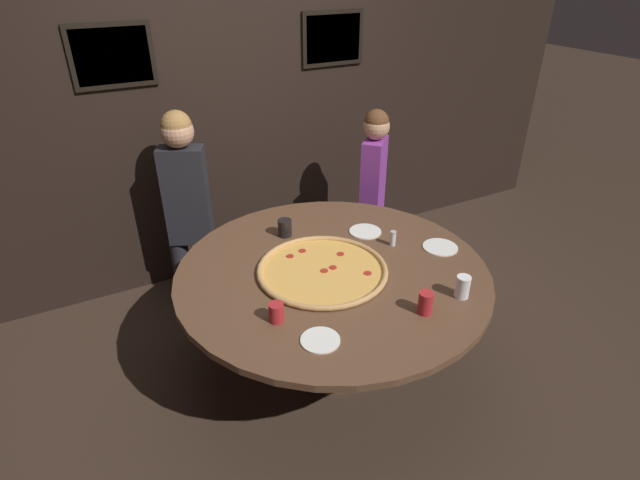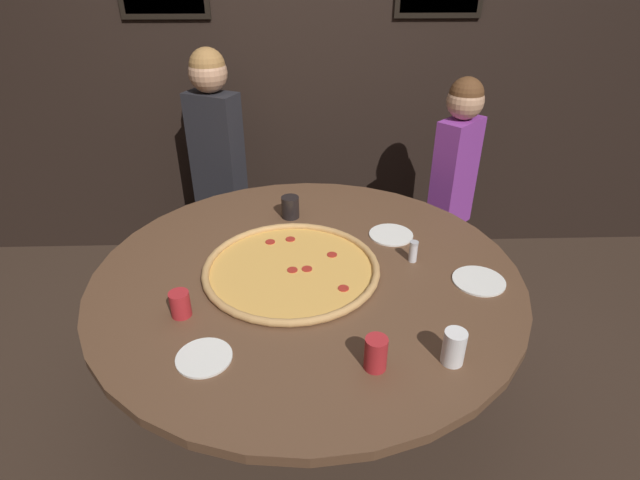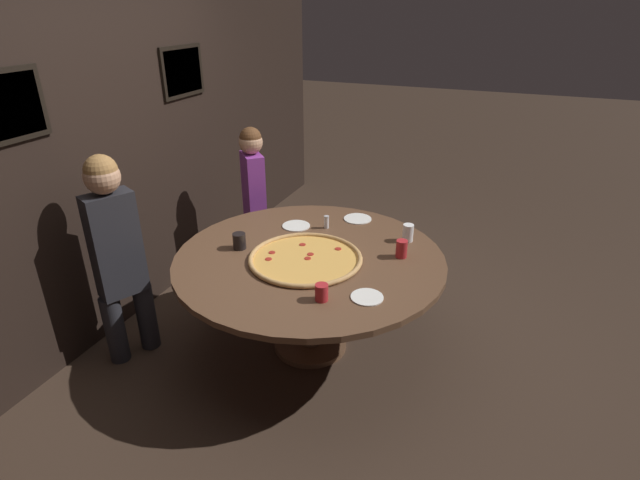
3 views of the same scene
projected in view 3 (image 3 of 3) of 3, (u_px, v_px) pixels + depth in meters
name	position (u px, v px, depth m)	size (l,w,h in m)	color
ground_plane	(310.00, 346.00, 3.64)	(24.00, 24.00, 0.00)	#38281E
back_wall	(117.00, 149.00, 3.58)	(6.40, 0.08, 2.60)	black
dining_table	(310.00, 270.00, 3.36)	(1.80, 1.80, 0.74)	brown
giant_pizza	(306.00, 258.00, 3.25)	(0.75, 0.75, 0.03)	#E5A84C
drink_cup_centre_back	(322.00, 292.00, 2.81)	(0.08, 0.08, 0.10)	#B22328
drink_cup_far_right	(402.00, 249.00, 3.27)	(0.07, 0.07, 0.12)	#B22328
drink_cup_near_right	(408.00, 233.00, 3.49)	(0.07, 0.07, 0.12)	white
drink_cup_far_left	(239.00, 241.00, 3.39)	(0.09, 0.09, 0.11)	black
white_plate_left_side	(367.00, 297.00, 2.85)	(0.19, 0.19, 0.01)	white
white_plate_beside_cup	(296.00, 226.00, 3.74)	(0.21, 0.21, 0.01)	white
white_plate_near_front	(358.00, 219.00, 3.86)	(0.21, 0.21, 0.01)	white
condiment_shaker	(326.00, 222.00, 3.69)	(0.04, 0.04, 0.10)	silver
diner_far_left	(116.00, 249.00, 3.22)	(0.38, 0.27, 1.45)	#232328
diner_far_right	(254.00, 193.00, 4.33)	(0.32, 0.32, 1.33)	#232328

